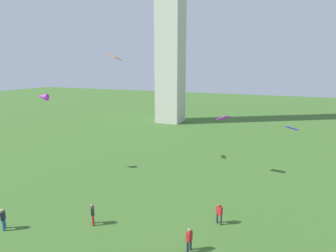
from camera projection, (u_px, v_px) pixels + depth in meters
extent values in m
cylinder|color=#1E2333|center=(188.00, 247.00, 17.71)|extent=(0.15, 0.15, 0.79)
cylinder|color=#1E2333|center=(191.00, 244.00, 18.00)|extent=(0.15, 0.15, 0.79)
cube|color=red|center=(189.00, 236.00, 17.71)|extent=(0.33, 0.47, 0.62)
sphere|color=#A37556|center=(189.00, 230.00, 17.62)|extent=(0.23, 0.23, 0.23)
cylinder|color=#235693|center=(5.00, 223.00, 20.41)|extent=(0.15, 0.15, 0.80)
cylinder|color=#235693|center=(4.00, 226.00, 20.07)|extent=(0.15, 0.15, 0.80)
cube|color=#1E2333|center=(3.00, 216.00, 20.09)|extent=(0.48, 0.49, 0.63)
sphere|color=#D8AD84|center=(2.00, 210.00, 20.00)|extent=(0.23, 0.23, 0.23)
cylinder|color=red|center=(93.00, 218.00, 21.07)|extent=(0.15, 0.15, 0.81)
cylinder|color=red|center=(93.00, 221.00, 20.73)|extent=(0.15, 0.15, 0.81)
cube|color=#2D3338|center=(92.00, 211.00, 20.75)|extent=(0.48, 0.50, 0.64)
sphere|color=#A37556|center=(92.00, 205.00, 20.65)|extent=(0.24, 0.24, 0.24)
cylinder|color=#2D3338|center=(217.00, 218.00, 21.11)|extent=(0.15, 0.15, 0.80)
cylinder|color=#2D3338|center=(221.00, 220.00, 20.85)|extent=(0.15, 0.15, 0.80)
cube|color=red|center=(219.00, 210.00, 20.83)|extent=(0.50, 0.41, 0.63)
sphere|color=brown|center=(220.00, 205.00, 20.74)|extent=(0.23, 0.23, 0.23)
cone|color=#C429E7|center=(43.00, 97.00, 29.84)|extent=(1.29, 1.03, 0.86)
cube|color=#B118EE|center=(223.00, 118.00, 29.24)|extent=(1.54, 1.33, 0.69)
cube|color=#3F0CE5|center=(292.00, 128.00, 19.37)|extent=(0.87, 1.13, 0.44)
cube|color=orange|center=(115.00, 57.00, 31.80)|extent=(0.98, 1.51, 0.77)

